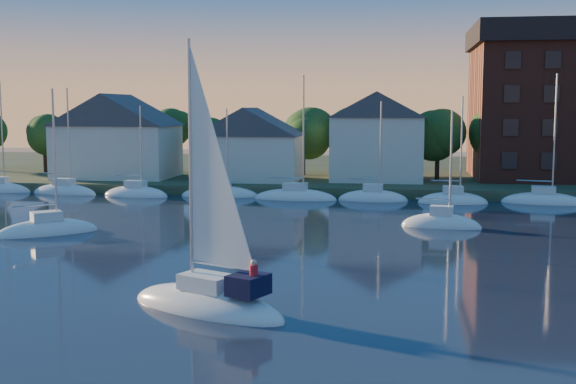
% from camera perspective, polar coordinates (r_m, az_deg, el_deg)
% --- Properties ---
extents(ground, '(260.00, 260.00, 0.00)m').
position_cam_1_polar(ground, '(25.90, -15.93, -14.18)').
color(ground, black).
rests_on(ground, ground).
extents(shoreline_land, '(160.00, 50.00, 2.00)m').
position_cam_1_polar(shoreline_land, '(97.90, 2.61, 1.37)').
color(shoreline_land, '#313E24').
rests_on(shoreline_land, ground).
extents(wooden_dock, '(120.00, 3.00, 1.00)m').
position_cam_1_polar(wooden_dock, '(75.20, 0.75, -0.25)').
color(wooden_dock, brown).
rests_on(wooden_dock, ground).
extents(clubhouse_west, '(13.65, 9.45, 9.64)m').
position_cam_1_polar(clubhouse_west, '(86.28, -13.35, 4.42)').
color(clubhouse_west, silver).
rests_on(clubhouse_west, shoreline_land).
extents(clubhouse_centre, '(11.55, 8.40, 8.08)m').
position_cam_1_polar(clubhouse_centre, '(80.70, -2.99, 3.88)').
color(clubhouse_centre, silver).
rests_on(clubhouse_centre, shoreline_land).
extents(clubhouse_east, '(10.50, 8.40, 9.80)m').
position_cam_1_polar(clubhouse_east, '(81.02, 7.07, 4.46)').
color(clubhouse_east, silver).
rests_on(clubhouse_east, shoreline_land).
extents(tree_line, '(93.40, 5.40, 8.90)m').
position_cam_1_polar(tree_line, '(85.36, 3.12, 5.40)').
color(tree_line, '#39261A').
rests_on(tree_line, shoreline_land).
extents(moored_fleet, '(87.50, 2.40, 12.05)m').
position_cam_1_polar(moored_fleet, '(72.24, 0.42, -0.46)').
color(moored_fleet, white).
rests_on(moored_fleet, ground).
extents(hero_sailboat, '(8.74, 5.98, 13.23)m').
position_cam_1_polar(hero_sailboat, '(33.01, -6.25, -8.36)').
color(hero_sailboat, white).
rests_on(hero_sailboat, ground).
extents(drifting_sailboat_left, '(7.19, 6.65, 11.55)m').
position_cam_1_polar(drifting_sailboat_left, '(55.11, -18.48, -3.06)').
color(drifting_sailboat_left, white).
rests_on(drifting_sailboat_left, ground).
extents(drifting_sailboat_right, '(6.30, 2.94, 9.98)m').
position_cam_1_polar(drifting_sailboat_right, '(56.37, 12.01, -2.64)').
color(drifting_sailboat_right, white).
rests_on(drifting_sailboat_right, ground).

